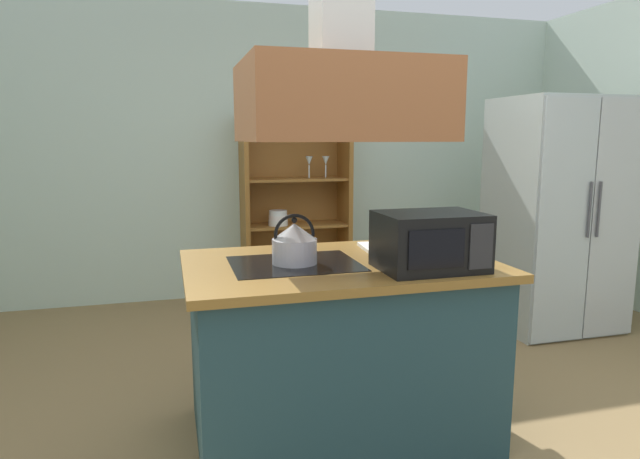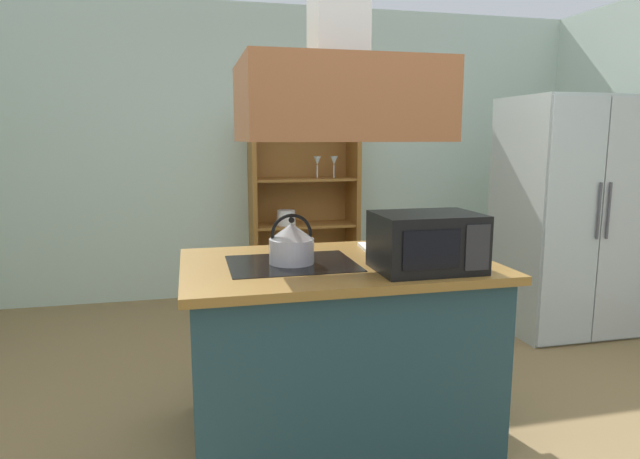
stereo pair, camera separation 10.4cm
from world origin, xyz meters
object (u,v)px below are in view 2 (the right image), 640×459
Objects in this scene: refrigerator at (566,216)px; microwave at (427,242)px; kettle at (292,243)px; dish_cabinet at (303,217)px; cutting_board at (393,247)px.

refrigerator is 2.27m from microwave.
refrigerator reaches higher than kettle.
dish_cabinet reaches higher than cutting_board.
refrigerator is at bearing 37.66° from microwave.
kettle is 0.63m from microwave.
refrigerator is at bearing 25.31° from kettle.
microwave is at bearing -93.62° from cutting_board.
cutting_board is (-1.76, -0.89, 0.01)m from refrigerator.
kettle is at bearing -154.69° from refrigerator.
dish_cabinet is at bearing 142.10° from refrigerator.
kettle reaches higher than cutting_board.
kettle is at bearing 154.80° from microwave.
cutting_board is 0.74× the size of microwave.
refrigerator is 5.29× the size of cutting_board.
kettle is 0.52× the size of microwave.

